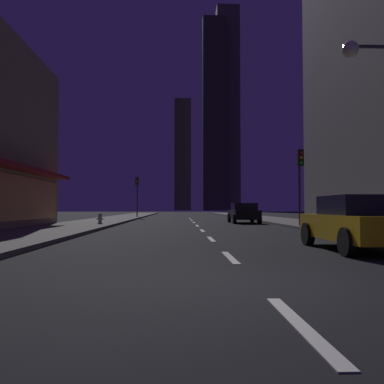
% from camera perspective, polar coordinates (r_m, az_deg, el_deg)
% --- Properties ---
extents(ground_plane, '(78.00, 136.00, 0.10)m').
position_cam_1_polar(ground_plane, '(37.88, -0.21, -4.01)').
color(ground_plane, black).
extents(sidewalk_right, '(4.00, 76.00, 0.15)m').
position_cam_1_polar(sidewalk_right, '(38.73, 10.22, -3.75)').
color(sidewalk_right, '#605E59').
rests_on(sidewalk_right, ground).
extents(sidewalk_left, '(4.00, 76.00, 0.15)m').
position_cam_1_polar(sidewalk_left, '(38.30, -10.76, -3.76)').
color(sidewalk_left, '#605E59').
rests_on(sidewalk_left, ground).
extents(lane_marking_center, '(0.16, 38.60, 0.01)m').
position_cam_1_polar(lane_marking_center, '(22.10, 1.07, -5.15)').
color(lane_marking_center, silver).
rests_on(lane_marking_center, ground).
extents(skyscraper_distant_tall, '(6.52, 6.62, 44.12)m').
position_cam_1_polar(skyscraper_distant_tall, '(159.70, -1.34, 5.32)').
color(skyscraper_distant_tall, '#4D493A').
rests_on(skyscraper_distant_tall, ground).
extents(skyscraper_distant_mid, '(8.45, 5.01, 71.15)m').
position_cam_1_polar(skyscraper_distant_mid, '(149.34, 3.19, 11.13)').
color(skyscraper_distant_mid, '#363429').
rests_on(skyscraper_distant_mid, ground).
extents(skyscraper_distant_short, '(8.59, 7.00, 77.97)m').
position_cam_1_polar(skyscraper_distant_short, '(156.34, 5.13, 11.81)').
color(skyscraper_distant_short, '#524E3D').
rests_on(skyscraper_distant_short, ground).
extents(car_parked_near, '(1.98, 4.24, 1.45)m').
position_cam_1_polar(car_parked_near, '(11.49, 22.63, -4.02)').
color(car_parked_near, gold).
rests_on(car_parked_near, ground).
extents(car_parked_far, '(1.98, 4.24, 1.45)m').
position_cam_1_polar(car_parked_far, '(29.32, 7.40, -2.97)').
color(car_parked_far, black).
rests_on(car_parked_far, ground).
extents(fire_hydrant_far_left, '(0.42, 0.30, 0.65)m').
position_cam_1_polar(fire_hydrant_far_left, '(24.82, -12.99, -3.73)').
color(fire_hydrant_far_left, '#B2B2B2').
rests_on(fire_hydrant_far_left, sidewalk_left).
extents(traffic_light_near_right, '(0.32, 0.48, 4.20)m').
position_cam_1_polar(traffic_light_near_right, '(22.66, 15.18, 3.07)').
color(traffic_light_near_right, '#2D2D2D').
rests_on(traffic_light_near_right, sidewalk_right).
extents(traffic_light_far_left, '(0.32, 0.48, 4.20)m').
position_cam_1_polar(traffic_light_far_left, '(42.33, -7.85, 0.59)').
color(traffic_light_far_left, '#2D2D2D').
rests_on(traffic_light_far_left, sidewalk_left).
extents(street_lamp_right, '(1.96, 0.56, 6.58)m').
position_cam_1_polar(street_lamp_right, '(15.09, 24.53, 13.08)').
color(street_lamp_right, '#38383D').
rests_on(street_lamp_right, sidewalk_right).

